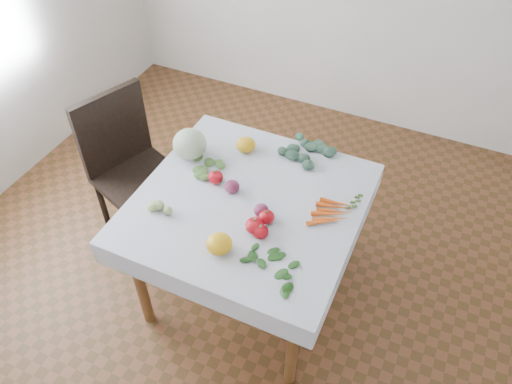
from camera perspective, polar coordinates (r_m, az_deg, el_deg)
ground at (r=3.13m, az=-0.74°, el=-10.77°), size 4.00×4.00×0.00m
table at (r=2.62m, az=-0.87°, el=-2.60°), size 1.00×1.00×0.75m
tablecloth at (r=2.54m, az=-0.89°, el=-1.08°), size 1.12×1.12×0.01m
chair at (r=3.13m, az=-14.36°, el=3.41°), size 0.59×0.59×1.01m
cabbage at (r=2.77m, az=-7.58°, el=5.47°), size 0.20×0.20×0.17m
tomato_a at (r=2.63m, az=-4.64°, el=1.72°), size 0.09×0.09×0.07m
tomato_b at (r=2.42m, az=1.21°, el=-2.87°), size 0.10×0.10×0.07m
tomato_c at (r=2.37m, az=-0.13°, el=-3.88°), size 0.11×0.11×0.08m
tomato_d at (r=2.36m, az=0.52°, el=-4.53°), size 0.09×0.09×0.07m
heirloom_back at (r=2.81m, az=-1.17°, el=5.43°), size 0.14×0.14×0.08m
heirloom_front at (r=2.30m, az=-4.21°, el=-5.92°), size 0.13×0.13×0.09m
onion_a at (r=2.57m, az=-2.75°, el=0.61°), size 0.08×0.08×0.07m
onion_b at (r=2.45m, az=0.61°, el=-2.10°), size 0.09×0.09×0.06m
tomatillo_cluster at (r=2.51m, az=-10.84°, el=-2.02°), size 0.13×0.11×0.05m
carrot_bunch at (r=2.50m, az=8.66°, el=-2.31°), size 0.18×0.23×0.03m
kale_bunch at (r=2.82m, az=5.91°, el=4.80°), size 0.31×0.23×0.04m
basil_bunch at (r=2.27m, az=1.70°, el=-8.44°), size 0.26×0.21×0.01m
dill_bunch at (r=2.72m, az=-5.55°, el=2.83°), size 0.22×0.18×0.02m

